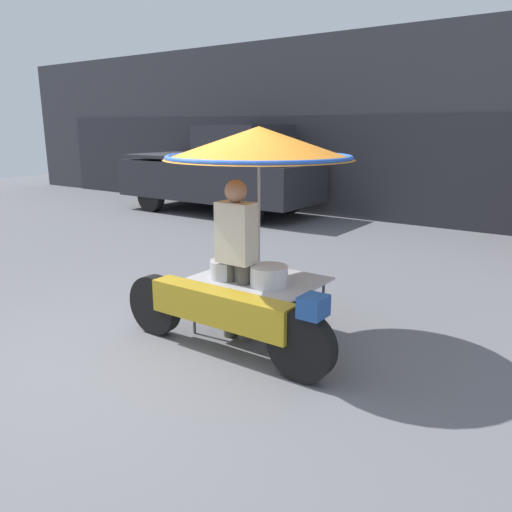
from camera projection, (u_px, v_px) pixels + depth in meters
The scene contains 5 objects.
ground_plane at pixel (146, 355), 4.78m from camera, with size 36.00×36.00×0.00m, color slate.
shopfront_building at pixel (437, 128), 11.40m from camera, with size 28.00×2.06×4.23m.
vendor_motorcycle_cart at pixel (254, 181), 4.84m from camera, with size 2.40×1.87×2.13m.
vendor_person at pixel (236, 252), 4.96m from camera, with size 0.38×0.22×1.63m.
pickup_truck at pixel (222, 172), 12.41m from camera, with size 5.15×1.99×2.17m.
Camera 1 is at (3.39, -2.97, 2.12)m, focal length 35.00 mm.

